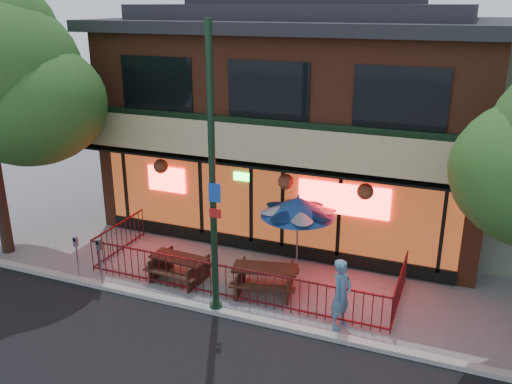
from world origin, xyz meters
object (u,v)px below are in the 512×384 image
Objects in this scene: picnic_table_right at (265,276)px; parking_meter_far at (77,251)px; picnic_table_left at (179,265)px; patio_umbrella at (298,206)px; parking_meter_near at (100,255)px; street_light at (213,192)px; pedestrian at (341,294)px.

picnic_table_right is 1.47× the size of parking_meter_far.
picnic_table_right is (2.45, 0.23, 0.03)m from picnic_table_left.
patio_umbrella reaches higher than picnic_table_right.
parking_meter_near is at bearing -148.94° from patio_umbrella.
street_light is 2.95× the size of patio_umbrella.
picnic_table_left is at bearing -174.58° from picnic_table_right.
street_light is at bearing -120.85° from picnic_table_right.
parking_meter_far is at bearing -156.67° from picnic_table_left.
street_light is at bearing -33.74° from picnic_table_left.
patio_umbrella is at bearing 26.33° from parking_meter_far.
pedestrian is at bearing 5.18° from parking_meter_near.
patio_umbrella reaches higher than parking_meter_near.
pedestrian is at bearing -20.44° from picnic_table_right.
parking_meter_near is (-3.37, -0.08, -2.19)m from street_light.
pedestrian is at bearing 3.96° from parking_meter_far.
patio_umbrella is at bearing 72.12° from picnic_table_right.
picnic_table_left is 1.28× the size of parking_meter_far.
parking_meter_far is (-7.23, -0.50, 0.03)m from pedestrian.
street_light is 4.93× the size of parking_meter_near.
street_light reaches higher than parking_meter_near.
patio_umbrella is (2.89, 1.59, 1.57)m from picnic_table_left.
picnic_table_right is 1.12× the size of pedestrian.
picnic_table_left is at bearing 34.54° from parking_meter_near.
patio_umbrella is 6.17m from parking_meter_far.
picnic_table_left is at bearing 23.33° from parking_meter_far.
picnic_table_left is at bearing -151.14° from patio_umbrella.
patio_umbrella is at bearing 57.18° from pedestrian.
picnic_table_right is (0.80, 1.34, -2.67)m from street_light.
parking_meter_near is 0.84m from parking_meter_far.
pedestrian is at bearing 9.42° from street_light.
street_light is at bearing -114.64° from patio_umbrella.
picnic_table_left is 2.14m from parking_meter_near.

